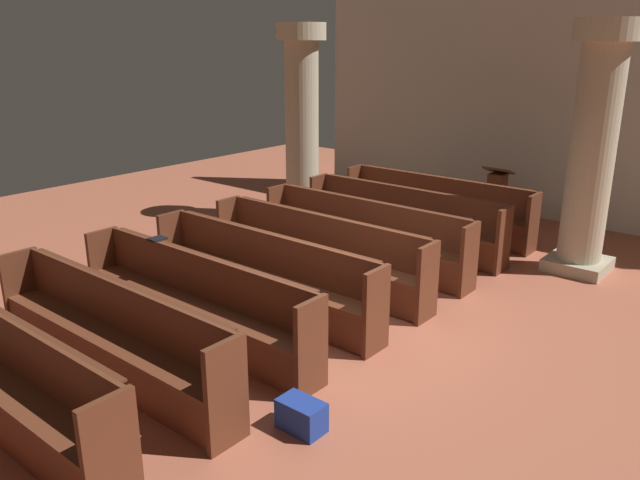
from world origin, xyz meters
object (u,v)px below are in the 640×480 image
at_px(pew_row_5, 194,298).
at_px(pillar_aisle_side, 593,146).
at_px(pew_row_4, 262,272).
at_px(pew_row_3, 317,250).
at_px(pew_row_6, 110,331).
at_px(pew_row_2, 364,232).
at_px(pew_row_1, 403,217).
at_px(kneeler_box_blue, 301,416).
at_px(pew_row_7, 0,373).
at_px(hymn_book, 157,239).
at_px(pillar_far_side, 302,120).
at_px(lectern, 496,201).
at_px(pew_row_0, 436,204).

relative_size(pew_row_5, pillar_aisle_side, 1.00).
bearing_deg(pew_row_5, pew_row_4, 90.00).
distance_m(pew_row_3, pew_row_6, 3.21).
height_order(pew_row_2, pew_row_4, same).
xyz_separation_m(pew_row_1, pew_row_4, (0.00, -3.21, 0.00)).
relative_size(pew_row_4, kneeler_box_blue, 8.55).
distance_m(pew_row_4, pew_row_6, 2.14).
distance_m(pew_row_7, hymn_book, 2.52).
bearing_deg(hymn_book, pew_row_2, 74.08).
height_order(pew_row_2, pew_row_3, same).
xyz_separation_m(pew_row_3, pew_row_6, (0.00, -3.21, 0.00)).
relative_size(pew_row_4, pillar_far_side, 1.00).
xyz_separation_m(lectern, hymn_book, (-1.45, -6.32, 0.53)).
height_order(pew_row_2, pew_row_7, same).
bearing_deg(pew_row_6, pew_row_5, 90.00).
bearing_deg(pew_row_3, pew_row_5, -90.00).
xyz_separation_m(pew_row_3, pillar_aisle_side, (2.56, 2.92, 1.32)).
relative_size(pew_row_7, pillar_aisle_side, 1.00).
height_order(lectern, kneeler_box_blue, lectern).
relative_size(pew_row_6, pew_row_7, 1.00).
bearing_deg(pew_row_6, hymn_book, 124.57).
distance_m(pew_row_6, kneeler_box_blue, 2.16).
height_order(pew_row_1, pew_row_6, same).
xyz_separation_m(pew_row_1, hymn_book, (-0.86, -4.10, 0.47)).
relative_size(pew_row_1, kneeler_box_blue, 8.55).
xyz_separation_m(pew_row_0, pew_row_1, (0.00, -1.07, 0.00)).
xyz_separation_m(pew_row_0, pew_row_5, (0.00, -5.35, 0.00)).
height_order(pew_row_1, pew_row_5, same).
bearing_deg(kneeler_box_blue, lectern, 101.79).
bearing_deg(kneeler_box_blue, pew_row_6, -165.33).
relative_size(pew_row_4, pillar_aisle_side, 1.00).
relative_size(pew_row_5, pew_row_7, 1.00).
bearing_deg(pew_row_0, pew_row_6, -90.00).
bearing_deg(pew_row_7, pillar_far_side, 110.17).
relative_size(lectern, hymn_book, 5.58).
bearing_deg(pillar_aisle_side, pew_row_6, -112.68).
height_order(pew_row_2, hymn_book, hymn_book).
bearing_deg(lectern, kneeler_box_blue, -78.21).
height_order(pew_row_5, kneeler_box_blue, pew_row_5).
xyz_separation_m(pillar_aisle_side, pillar_far_side, (-5.08, -0.36, 0.00)).
distance_m(pillar_far_side, kneeler_box_blue, 7.15).
bearing_deg(pew_row_2, pew_row_4, -90.00).
bearing_deg(pew_row_5, kneeler_box_blue, -14.56).
bearing_deg(pew_row_4, pillar_aisle_side, 57.30).
height_order(pew_row_6, pillar_far_side, pillar_far_side).
bearing_deg(lectern, pew_row_0, -117.09).
distance_m(pew_row_2, pillar_aisle_side, 3.43).
relative_size(pew_row_3, hymn_book, 18.20).
height_order(pew_row_3, kneeler_box_blue, pew_row_3).
bearing_deg(pew_row_0, hymn_book, -99.49).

